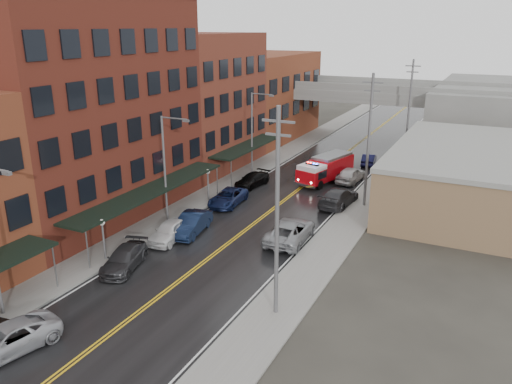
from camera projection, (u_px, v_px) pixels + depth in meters
The scene contains 31 objects.
road at pixel (270, 211), 44.54m from camera, with size 11.00×160.00×0.02m, color black.
sidewalk_left at pixel (201, 199), 47.56m from camera, with size 3.00×160.00×0.15m, color slate.
sidewalk_right at pixel (350, 224), 41.48m from camera, with size 3.00×160.00×0.15m, color slate.
curb_left at pixel (215, 201), 46.87m from camera, with size 0.30×160.00×0.15m, color gray.
curb_right at pixel (331, 221), 42.16m from camera, with size 0.30×160.00×0.15m, color gray.
brick_building_b at pixel (90, 112), 41.26m from camera, with size 9.00×20.00×18.00m, color #4D1B14.
brick_building_c at pixel (203, 102), 56.64m from camera, with size 9.00×15.00×15.00m, color brown.
brick_building_far at pixel (267, 97), 72.02m from camera, with size 9.00×20.00×12.00m, color brown.
tan_building at pixel (475, 178), 45.60m from camera, with size 14.00×22.00×5.00m, color olive.
right_far_block at pixel (505, 114), 69.84m from camera, with size 18.00×30.00×8.00m, color slate.
awning_1 at pixel (152, 190), 40.75m from camera, with size 2.60×18.00×3.09m.
awning_2 at pixel (248, 146), 55.65m from camera, with size 2.60×13.00×3.09m.
globe_lamp_1 at pixel (103, 230), 34.55m from camera, with size 0.44×0.44×3.12m.
globe_lamp_2 at pixel (208, 178), 46.47m from camera, with size 0.44×0.44×3.12m.
street_lamp_1 at pixel (167, 163), 40.51m from camera, with size 2.64×0.22×9.00m.
street_lamp_2 at pixel (254, 128), 54.13m from camera, with size 2.64×0.22×9.00m.
utility_pole_0 at pixel (277, 212), 26.76m from camera, with size 1.80×0.24×12.00m.
utility_pole_1 at pixel (369, 139), 43.79m from camera, with size 1.80×0.24×12.00m.
utility_pole_2 at pixel (409, 107), 60.83m from camera, with size 1.80×0.24×12.00m.
overpass at pixel (365, 99), 69.89m from camera, with size 40.00×10.00×7.50m.
fire_truck at pixel (325, 168), 52.60m from camera, with size 4.47×7.87×2.74m.
parked_car_left_2 at pixel (7, 340), 25.20m from camera, with size 2.40×5.21×1.45m, color #A1A3A9.
parked_car_left_3 at pixel (124, 259), 33.98m from camera, with size 1.97×4.84×1.40m, color #29292C.
parked_car_left_4 at pixel (170, 231), 38.38m from camera, with size 1.83×4.54×1.55m, color silver.
parked_car_left_5 at pixel (191, 224), 39.65m from camera, with size 1.73×4.96×1.63m, color black.
parked_car_left_6 at pixel (228, 197), 46.05m from camera, with size 2.33×5.06×1.41m, color #111C43.
parked_car_left_7 at pixel (252, 180), 51.32m from camera, with size 1.89×4.64×1.35m, color black.
parked_car_right_0 at pixel (290, 231), 38.23m from camera, with size 2.74×5.95×1.65m, color gray.
parked_car_right_1 at pixel (339, 197), 45.77m from camera, with size 2.31×5.68×1.65m, color #2B2B2E.
parked_car_right_2 at pixel (351, 175), 52.66m from camera, with size 1.94×4.83×1.64m, color #BBBBBB.
parked_car_right_3 at pixel (369, 159), 59.18m from camera, with size 1.45×4.16×1.37m, color black.
Camera 1 is at (17.18, -7.99, 15.82)m, focal length 35.00 mm.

